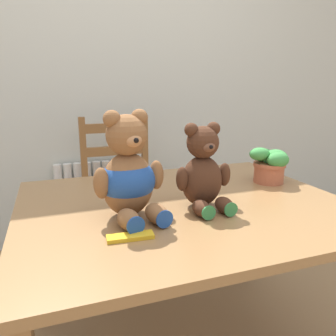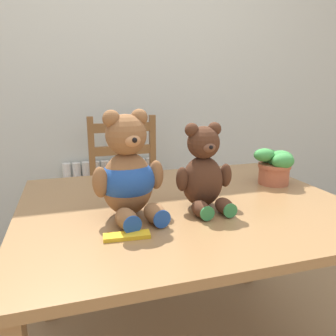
% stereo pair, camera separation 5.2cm
% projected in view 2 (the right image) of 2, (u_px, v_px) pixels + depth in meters
% --- Properties ---
extents(wall_back, '(8.00, 0.04, 2.60)m').
position_uv_depth(wall_back, '(123.00, 62.00, 2.32)').
color(wall_back, silver).
rests_on(wall_back, ground_plane).
extents(radiator, '(0.67, 0.10, 0.61)m').
position_uv_depth(radiator, '(111.00, 204.00, 2.47)').
color(radiator, white).
rests_on(radiator, ground_plane).
extents(dining_table, '(1.21, 0.98, 0.71)m').
position_uv_depth(dining_table, '(185.00, 225.00, 1.26)').
color(dining_table, olive).
rests_on(dining_table, ground_plane).
extents(wooden_chair_behind, '(0.45, 0.45, 0.95)m').
position_uv_depth(wooden_chair_behind, '(128.00, 193.00, 2.14)').
color(wooden_chair_behind, brown).
rests_on(wooden_chair_behind, ground_plane).
extents(teddy_bear_left, '(0.25, 0.28, 0.36)m').
position_uv_depth(teddy_bear_left, '(128.00, 175.00, 1.08)').
color(teddy_bear_left, brown).
rests_on(teddy_bear_left, dining_table).
extents(teddy_bear_right, '(0.21, 0.21, 0.30)m').
position_uv_depth(teddy_bear_right, '(204.00, 172.00, 1.16)').
color(teddy_bear_right, '#472819').
rests_on(teddy_bear_right, dining_table).
extents(potted_plant, '(0.19, 0.15, 0.16)m').
position_uv_depth(potted_plant, '(275.00, 165.00, 1.45)').
color(potted_plant, '#B25B3D').
rests_on(potted_plant, dining_table).
extents(chocolate_bar, '(0.14, 0.05, 0.01)m').
position_uv_depth(chocolate_bar, '(127.00, 236.00, 0.95)').
color(chocolate_bar, gold).
rests_on(chocolate_bar, dining_table).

